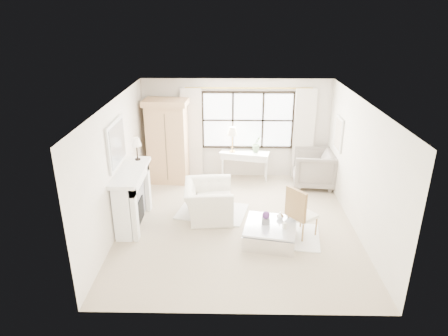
{
  "coord_description": "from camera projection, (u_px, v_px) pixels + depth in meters",
  "views": [
    {
      "loc": [
        -0.14,
        -7.63,
        4.41
      ],
      "look_at": [
        -0.29,
        0.2,
        1.24
      ],
      "focal_mm": 32.0,
      "sensor_mm": 36.0,
      "label": 1
    }
  ],
  "objects": [
    {
      "name": "curtain_rod",
      "position": [
        249.0,
        88.0,
        10.26
      ],
      "size": [
        3.3,
        0.04,
        0.04
      ],
      "primitive_type": "cylinder",
      "rotation": [
        0.0,
        1.57,
        0.0
      ],
      "color": "#B5953F",
      "rests_on": "wall_back"
    },
    {
      "name": "fireplace",
      "position": [
        131.0,
        197.0,
        8.52
      ],
      "size": [
        0.58,
        1.66,
        1.26
      ],
      "color": "white",
      "rests_on": "ground"
    },
    {
      "name": "curtain_left",
      "position": [
        192.0,
        134.0,
        10.73
      ],
      "size": [
        0.55,
        0.1,
        2.47
      ],
      "primitive_type": "cube",
      "color": "beige",
      "rests_on": "ground"
    },
    {
      "name": "console_lamp",
      "position": [
        232.0,
        132.0,
        10.49
      ],
      "size": [
        0.28,
        0.28,
        0.69
      ],
      "color": "#A97B3A",
      "rests_on": "console_table"
    },
    {
      "name": "coffee_table",
      "position": [
        270.0,
        233.0,
        8.02
      ],
      "size": [
        1.17,
        1.17,
        0.38
      ],
      "rotation": [
        0.0,
        0.0,
        -0.19
      ],
      "color": "silver",
      "rests_on": "floor"
    },
    {
      "name": "ceiling",
      "position": [
        239.0,
        102.0,
        7.71
      ],
      "size": [
        5.5,
        5.5,
        0.0
      ],
      "primitive_type": "plane",
      "rotation": [
        3.14,
        0.0,
        0.0
      ],
      "color": "white",
      "rests_on": "ground"
    },
    {
      "name": "pillar_candle",
      "position": [
        284.0,
        226.0,
        7.8
      ],
      "size": [
        0.09,
        0.09,
        0.12
      ],
      "primitive_type": "cylinder",
      "color": "beige",
      "rests_on": "coffee_table"
    },
    {
      "name": "wall_front",
      "position": [
        240.0,
        239.0,
        5.66
      ],
      "size": [
        5.0,
        0.0,
        5.0
      ],
      "primitive_type": "plane",
      "rotation": [
        -1.57,
        0.0,
        0.0
      ],
      "color": "white",
      "rests_on": "ground"
    },
    {
      "name": "art_canvas",
      "position": [
        338.0,
        134.0,
        9.67
      ],
      "size": [
        0.01,
        0.52,
        0.72
      ],
      "primitive_type": "cube",
      "color": "#C1B095",
      "rests_on": "wall_right"
    },
    {
      "name": "wall_left",
      "position": [
        117.0,
        166.0,
        8.26
      ],
      "size": [
        0.0,
        5.5,
        5.5
      ],
      "primitive_type": "plane",
      "rotation": [
        1.57,
        0.0,
        1.57
      ],
      "color": "white",
      "rests_on": "ground"
    },
    {
      "name": "rug_left",
      "position": [
        212.0,
        211.0,
        9.23
      ],
      "size": [
        1.73,
        1.39,
        0.03
      ],
      "primitive_type": "cube",
      "rotation": [
        0.0,
        0.0,
        -0.22
      ],
      "color": "white",
      "rests_on": "floor"
    },
    {
      "name": "rug_right",
      "position": [
        284.0,
        235.0,
        8.27
      ],
      "size": [
        1.58,
        1.27,
        0.03
      ],
      "primitive_type": "cube",
      "rotation": [
        0.0,
        0.0,
        -0.14
      ],
      "color": "white",
      "rests_on": "floor"
    },
    {
      "name": "mantel_lamp",
      "position": [
        136.0,
        143.0,
        8.7
      ],
      "size": [
        0.22,
        0.22,
        0.51
      ],
      "color": "black",
      "rests_on": "fireplace"
    },
    {
      "name": "art_frame",
      "position": [
        339.0,
        134.0,
        9.67
      ],
      "size": [
        0.04,
        0.62,
        0.82
      ],
      "primitive_type": "cube",
      "color": "silver",
      "rests_on": "wall_right"
    },
    {
      "name": "wall_back",
      "position": [
        236.0,
        129.0,
        10.76
      ],
      "size": [
        5.0,
        0.0,
        5.0
      ],
      "primitive_type": "plane",
      "rotation": [
        1.57,
        0.0,
        0.0
      ],
      "color": "beige",
      "rests_on": "ground"
    },
    {
      "name": "wingback_chair",
      "position": [
        313.0,
        168.0,
        10.46
      ],
      "size": [
        1.15,
        1.13,
        0.96
      ],
      "primitive_type": "imported",
      "rotation": [
        0.0,
        0.0,
        -1.68
      ],
      "color": "gray",
      "rests_on": "floor"
    },
    {
      "name": "console_table",
      "position": [
        244.0,
        166.0,
        10.83
      ],
      "size": [
        1.37,
        0.72,
        0.8
      ],
      "rotation": [
        0.0,
        0.0,
        -0.22
      ],
      "color": "white",
      "rests_on": "floor"
    },
    {
      "name": "wall_right",
      "position": [
        360.0,
        168.0,
        8.17
      ],
      "size": [
        0.0,
        5.5,
        5.5
      ],
      "primitive_type": "plane",
      "rotation": [
        1.57,
        0.0,
        -1.57
      ],
      "color": "silver",
      "rests_on": "ground"
    },
    {
      "name": "armoire",
      "position": [
        168.0,
        141.0,
        10.47
      ],
      "size": [
        1.17,
        0.78,
        2.24
      ],
      "rotation": [
        0.0,
        0.0,
        -0.07
      ],
      "color": "tan",
      "rests_on": "floor"
    },
    {
      "name": "floor",
      "position": [
        237.0,
        224.0,
        8.72
      ],
      "size": [
        5.5,
        5.5,
        0.0
      ],
      "primitive_type": "plane",
      "color": "tan",
      "rests_on": "ground"
    },
    {
      "name": "club_armchair",
      "position": [
        209.0,
        201.0,
        8.9
      ],
      "size": [
        1.13,
        1.27,
        0.78
      ],
      "primitive_type": "imported",
      "rotation": [
        0.0,
        0.0,
        1.64
      ],
      "color": "white",
      "rests_on": "floor"
    },
    {
      "name": "planter_box",
      "position": [
        266.0,
        221.0,
        7.98
      ],
      "size": [
        0.16,
        0.16,
        0.11
      ],
      "primitive_type": "cube",
      "rotation": [
        0.0,
        0.0,
        0.02
      ],
      "color": "slate",
      "rests_on": "coffee_table"
    },
    {
      "name": "mirror_glass",
      "position": [
        118.0,
        144.0,
        8.07
      ],
      "size": [
        0.02,
        1.0,
        0.8
      ],
      "primitive_type": "cube",
      "color": "silver",
      "rests_on": "wall_left"
    },
    {
      "name": "side_table",
      "position": [
        222.0,
        190.0,
        9.59
      ],
      "size": [
        0.4,
        0.4,
        0.51
      ],
      "color": "white",
      "rests_on": "floor"
    },
    {
      "name": "coffee_vase",
      "position": [
        280.0,
        216.0,
        8.14
      ],
      "size": [
        0.16,
        0.16,
        0.16
      ],
      "primitive_type": "imported",
      "rotation": [
        0.0,
        0.0,
        0.11
      ],
      "color": "silver",
      "rests_on": "coffee_table"
    },
    {
      "name": "french_chair",
      "position": [
        301.0,
        222.0,
        8.19
      ],
      "size": [
        0.68,
        0.68,
        1.08
      ],
      "rotation": [
        0.0,
        0.0,
        2.24
      ],
      "color": "#A37944",
      "rests_on": "floor"
    },
    {
      "name": "curtain_right",
      "position": [
        304.0,
        135.0,
        10.68
      ],
      "size": [
        0.55,
        0.1,
        2.47
      ],
      "primitive_type": "cube",
      "color": "beige",
      "rests_on": "ground"
    },
    {
      "name": "orchid_plant",
      "position": [
        257.0,
        144.0,
        10.6
      ],
      "size": [
        0.31,
        0.29,
        0.46
      ],
      "primitive_type": "imported",
      "rotation": [
        0.0,
        0.0,
        0.45
      ],
      "color": "#5F7C52",
      "rests_on": "console_table"
    },
    {
      "name": "window_frame",
      "position": [
        248.0,
        120.0,
        10.64
      ],
      "size": [
        2.5,
        0.04,
        1.5
      ],
      "primitive_type": null,
      "color": "black",
      "rests_on": "wall_back"
    },
    {
      "name": "mirror_frame",
      "position": [
        116.0,
        144.0,
        8.07
      ],
      "size": [
        0.05,
        1.15,
        0.95
      ],
      "primitive_type": "cube",
      "color": "silver",
      "rests_on": "wall_left"
    },
    {
      "name": "window_pane",
      "position": [
        248.0,
        120.0,
        10.64
      ],
      "size": [
        2.4,
        0.02,
        1.5
      ],
      "primitive_type": "cube",
      "color": "white",
      "rests_on": "wall_back"
    },
    {
      "name": "planter_flowers",
      "position": [
        266.0,
        215.0,
        7.93
      ],
      "size": [
        0.15,
        0.15,
        0.15
      ],
      "primitive_type": "sphere",
      "color": "#582B6C",
      "rests_on": "planter_box"
    }
  ]
}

